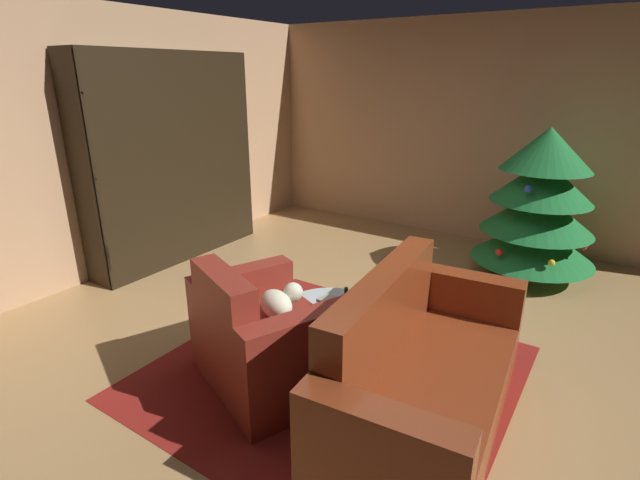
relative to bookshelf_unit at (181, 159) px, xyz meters
name	(u,v)px	position (x,y,z in m)	size (l,w,h in m)	color
ground_plane	(361,345)	(2.56, -0.64, -1.06)	(6.95, 6.95, 0.00)	#AD8452
wall_back	(487,133)	(2.56, 2.29, 0.21)	(5.71, 0.06, 2.54)	tan
wall_left	(110,144)	(-0.26, -0.64, 0.21)	(0.06, 5.91, 2.54)	tan
area_rug	(332,372)	(2.56, -1.05, -1.06)	(2.26, 2.21, 0.01)	maroon
bookshelf_unit	(181,159)	(0.00, 0.00, 0.00)	(0.37, 1.99, 2.14)	black
armchair_red	(265,340)	(2.25, -1.36, -0.75)	(1.16, 1.05, 0.84)	maroon
couch_red	(420,379)	(3.24, -1.20, -0.76)	(0.90, 1.75, 0.90)	maroon
coffee_table	(331,314)	(2.49, -0.97, -0.68)	(0.66, 0.66, 0.43)	black
book_stack_on_table	(330,306)	(2.53, -1.02, -0.58)	(0.17, 0.17, 0.11)	#B4292E
bottle_on_table	(346,307)	(2.66, -1.04, -0.54)	(0.06, 0.06, 0.23)	#185C1C
decorated_tree	(539,205)	(3.34, 1.42, -0.32)	(1.15, 1.15, 1.47)	brown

